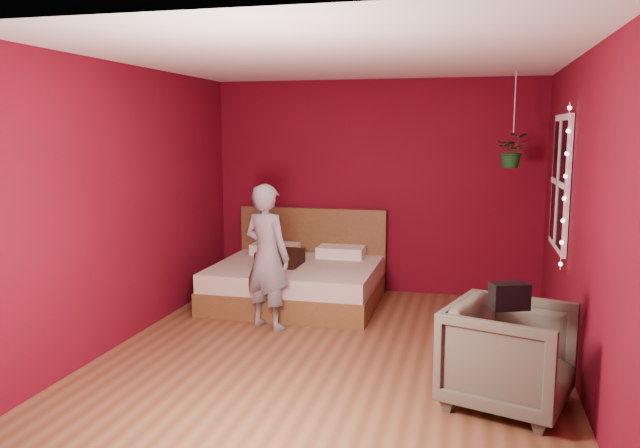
{
  "coord_description": "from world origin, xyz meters",
  "views": [
    {
      "loc": [
        1.16,
        -5.33,
        1.98
      ],
      "look_at": [
        -0.24,
        0.4,
        1.1
      ],
      "focal_mm": 35.0,
      "sensor_mm": 36.0,
      "label": 1
    }
  ],
  "objects": [
    {
      "name": "floor",
      "position": [
        0.0,
        0.0,
        0.0
      ],
      "size": [
        4.5,
        4.5,
        0.0
      ],
      "primitive_type": "plane",
      "color": "brown",
      "rests_on": "ground"
    },
    {
      "name": "room_walls",
      "position": [
        0.0,
        0.0,
        1.68
      ],
      "size": [
        4.04,
        4.54,
        2.62
      ],
      "color": "maroon",
      "rests_on": "ground"
    },
    {
      "name": "window",
      "position": [
        1.97,
        0.9,
        1.5
      ],
      "size": [
        0.05,
        0.97,
        1.27
      ],
      "color": "white",
      "rests_on": "room_walls"
    },
    {
      "name": "fairy_lights",
      "position": [
        1.94,
        0.37,
        1.5
      ],
      "size": [
        0.04,
        0.04,
        1.45
      ],
      "color": "silver",
      "rests_on": "room_walls"
    },
    {
      "name": "bed",
      "position": [
        -0.77,
        1.49,
        0.27
      ],
      "size": [
        1.86,
        1.59,
        1.03
      ],
      "color": "brown",
      "rests_on": "ground"
    },
    {
      "name": "person",
      "position": [
        -0.81,
        0.5,
        0.73
      ],
      "size": [
        0.63,
        0.53,
        1.47
      ],
      "primitive_type": "imported",
      "rotation": [
        0.0,
        0.0,
        2.75
      ],
      "color": "gray",
      "rests_on": "ground"
    },
    {
      "name": "armchair",
      "position": [
        1.46,
        -0.83,
        0.38
      ],
      "size": [
        1.05,
        1.03,
        0.76
      ],
      "primitive_type": "imported",
      "rotation": [
        0.0,
        0.0,
        1.26
      ],
      "color": "#5A5A47",
      "rests_on": "ground"
    },
    {
      "name": "handbag",
      "position": [
        1.44,
        -0.96,
        0.85
      ],
      "size": [
        0.29,
        0.22,
        0.18
      ],
      "primitive_type": "cube",
      "rotation": [
        0.0,
        0.0,
        0.38
      ],
      "color": "black",
      "rests_on": "armchair"
    },
    {
      "name": "throw_pillow",
      "position": [
        -0.94,
        1.35,
        0.55
      ],
      "size": [
        0.47,
        0.47,
        0.17
      ],
      "primitive_type": "cube",
      "rotation": [
        0.0,
        0.0,
        -0.01
      ],
      "color": "#311A10",
      "rests_on": "bed"
    },
    {
      "name": "hanging_plant",
      "position": [
        1.57,
        1.58,
        1.78
      ],
      "size": [
        0.33,
        0.29,
        1.01
      ],
      "color": "silver",
      "rests_on": "room_walls"
    }
  ]
}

